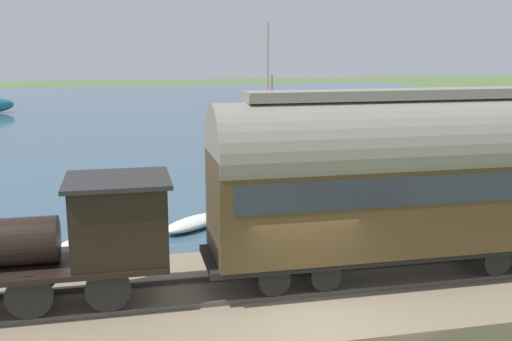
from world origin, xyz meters
name	(u,v)px	position (x,y,z in m)	size (l,w,h in m)	color
ground_plane	(309,332)	(0.00, 0.00, 0.00)	(200.00, 200.00, 0.00)	#516B38
harbor_water	(166,114)	(44.73, 0.00, 0.00)	(80.00, 80.00, 0.01)	#38566B
rail_embankment	(291,295)	(1.47, 0.00, 0.26)	(5.91, 56.00, 0.64)	#84755B
steam_locomotive	(59,235)	(1.47, 5.42, 2.23)	(2.14, 6.54, 3.40)	black
passenger_coach	(404,174)	(1.47, -2.89, 3.22)	(2.41, 10.09, 4.69)	black
sailboat_blue	(271,179)	(13.04, -2.35, 0.56)	(1.68, 3.79, 5.10)	#335199
sailboat_navy	(267,132)	(26.10, -5.35, 0.75)	(3.72, 5.28, 7.77)	#192347
rowboat_off_pier	(194,223)	(8.35, 1.63, 0.21)	(2.48, 2.72, 0.40)	silver
rowboat_near_shore	(98,242)	(6.76, 4.85, 0.25)	(1.21, 2.43, 0.48)	silver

